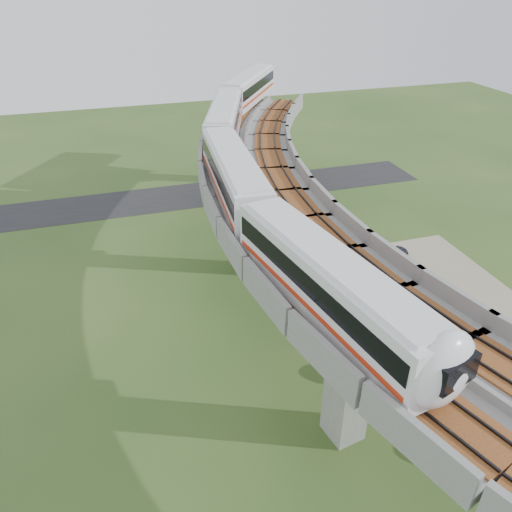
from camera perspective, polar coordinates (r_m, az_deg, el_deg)
The scene contains 14 objects.
ground at distance 41.19m, azimuth 2.30°, elevation -9.06°, with size 160.00×160.00×0.00m, color #315120.
dirt_lot at distance 45.63m, azimuth 20.14°, elevation -6.72°, with size 18.00×26.00×0.04m, color gray.
asphalt_road at distance 66.21m, azimuth -6.30°, elevation 7.05°, with size 60.00×8.00×0.03m, color #232326.
viaduct at distance 37.44m, azimuth 8.16°, elevation 2.88°, with size 19.58×73.98×11.40m.
metro_train at distance 44.90m, azimuth -0.40°, elevation 12.48°, with size 17.00×60.22×3.64m.
fence at distance 44.34m, azimuth 14.37°, elevation -5.67°, with size 3.87×38.73×1.50m.
tree_0 at distance 61.93m, azimuth 5.11°, elevation 7.58°, with size 2.89×2.89×3.40m.
tree_1 at distance 53.35m, azimuth 5.93°, elevation 3.31°, with size 2.72×2.72×3.11m.
tree_2 at distance 44.19m, azimuth 9.53°, elevation -3.40°, with size 2.62×2.62×2.99m.
tree_3 at distance 37.55m, azimuth 15.79°, elevation -11.14°, with size 2.34×2.34×2.98m.
tree_4 at distance 34.90m, azimuth 25.90°, elevation -18.44°, with size 2.23×2.23×2.56m.
car_white at distance 43.55m, azimuth 22.57°, elevation -8.11°, with size 1.61×4.01×1.37m, color silver.
car_red at distance 42.53m, azimuth 23.06°, elevation -9.47°, with size 1.19×3.42×1.13m, color maroon.
car_dark at distance 53.01m, azimuth 15.04°, elevation 0.52°, with size 1.64×4.03×1.17m, color black.
Camera 1 is at (-10.89, -29.80, 26.27)m, focal length 35.00 mm.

